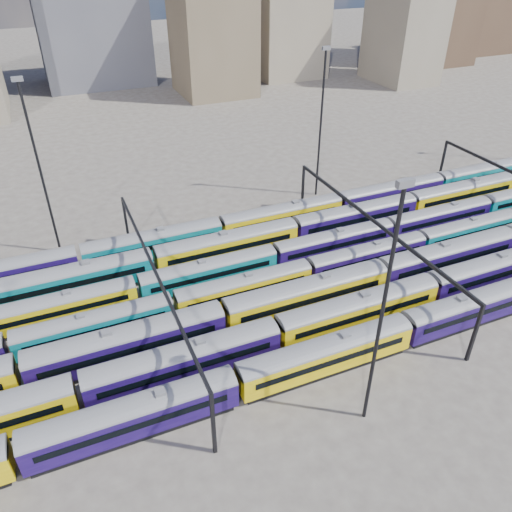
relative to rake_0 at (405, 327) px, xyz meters
name	(u,v)px	position (x,y,z in m)	size (l,w,h in m)	color
ground	(305,284)	(-4.86, 15.00, -2.67)	(500.00, 500.00, 0.00)	#443E3A
rake_0	(405,327)	(0.00, 0.00, 0.00)	(123.87, 3.02, 5.09)	black
rake_1	(431,286)	(7.76, 5.00, 0.12)	(129.18, 3.15, 5.31)	black
rake_2	(307,292)	(-7.34, 10.00, 0.20)	(155.20, 3.24, 5.47)	black
rake_3	(309,269)	(-4.41, 15.00, -0.27)	(111.82, 2.73, 4.58)	black
rake_4	(209,270)	(-16.83, 20.00, -0.18)	(134.99, 2.82, 4.74)	black
rake_5	(154,259)	(-23.17, 25.00, 0.13)	(129.70, 3.16, 5.33)	black
rake_6	(282,214)	(-1.14, 30.00, 0.02)	(145.67, 3.04, 5.12)	black
gantry_1	(156,277)	(-24.86, 15.00, 4.12)	(0.35, 40.35, 8.03)	black
gantry_2	(372,227)	(5.14, 15.00, 4.12)	(0.35, 40.35, 8.03)	black
mast_1	(39,165)	(-34.86, 37.00, 11.30)	(1.40, 0.50, 25.60)	black
mast_2	(383,306)	(-9.86, -7.00, 11.30)	(1.40, 0.50, 25.60)	black
mast_3	(321,119)	(10.14, 39.00, 11.30)	(1.40, 0.50, 25.60)	black
skyline	(432,0)	(99.89, 120.73, 18.16)	(399.22, 60.48, 50.03)	#665B4C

